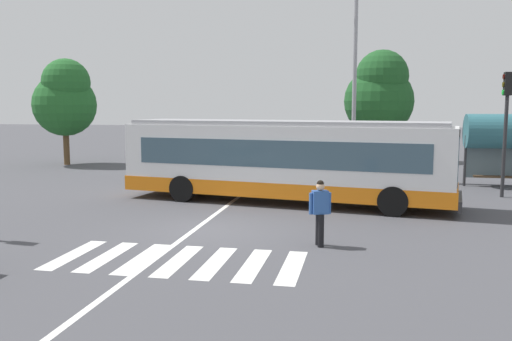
# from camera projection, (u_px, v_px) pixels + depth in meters

# --- Properties ---
(ground_plane) EXTENTS (160.00, 160.00, 0.00)m
(ground_plane) POSITION_uv_depth(u_px,v_px,m) (211.00, 230.00, 15.67)
(ground_plane) COLOR #47474C
(city_transit_bus) EXTENTS (12.60, 4.55, 3.06)m
(city_transit_bus) POSITION_uv_depth(u_px,v_px,m) (284.00, 160.00, 19.92)
(city_transit_bus) COLOR black
(city_transit_bus) RESTS_ON ground_plane
(pedestrian_crossing_street) EXTENTS (0.55, 0.38, 1.72)m
(pedestrian_crossing_street) POSITION_uv_depth(u_px,v_px,m) (320.00, 209.00, 13.76)
(pedestrian_crossing_street) COLOR black
(pedestrian_crossing_street) RESTS_ON ground_plane
(parked_car_blue) EXTENTS (1.98, 4.56, 1.35)m
(parked_car_blue) POSITION_uv_depth(u_px,v_px,m) (224.00, 154.00, 31.67)
(parked_car_blue) COLOR black
(parked_car_blue) RESTS_ON ground_plane
(parked_car_teal) EXTENTS (1.90, 4.51, 1.35)m
(parked_car_teal) POSITION_uv_depth(u_px,v_px,m) (269.00, 155.00, 31.33)
(parked_car_teal) COLOR black
(parked_car_teal) RESTS_ON ground_plane
(parked_car_charcoal) EXTENTS (2.10, 4.61, 1.35)m
(parked_car_charcoal) POSITION_uv_depth(u_px,v_px,m) (318.00, 156.00, 30.39)
(parked_car_charcoal) COLOR black
(parked_car_charcoal) RESTS_ON ground_plane
(parked_car_champagne) EXTENTS (2.00, 4.56, 1.35)m
(parked_car_champagne) POSITION_uv_depth(u_px,v_px,m) (367.00, 157.00, 29.99)
(parked_car_champagne) COLOR black
(parked_car_champagne) RESTS_ON ground_plane
(parked_car_white) EXTENTS (2.05, 4.59, 1.35)m
(parked_car_white) POSITION_uv_depth(u_px,v_px,m) (417.00, 158.00, 29.28)
(parked_car_white) COLOR black
(parked_car_white) RESTS_ON ground_plane
(traffic_light_far_corner) EXTENTS (0.33, 0.32, 4.90)m
(traffic_light_far_corner) POSITION_uv_depth(u_px,v_px,m) (506.00, 114.00, 20.91)
(traffic_light_far_corner) COLOR #28282B
(traffic_light_far_corner) RESTS_ON ground_plane
(twin_arm_street_lamp) EXTENTS (4.10, 0.32, 10.31)m
(twin_arm_street_lamp) POSITION_uv_depth(u_px,v_px,m) (355.00, 52.00, 25.86)
(twin_arm_street_lamp) COLOR #939399
(twin_arm_street_lamp) RESTS_ON ground_plane
(background_tree_left) EXTENTS (3.80, 3.80, 6.42)m
(background_tree_left) POSITION_uv_depth(u_px,v_px,m) (65.00, 98.00, 32.47)
(background_tree_left) COLOR brown
(background_tree_left) RESTS_ON ground_plane
(background_tree_right) EXTENTS (4.58, 4.58, 7.24)m
(background_tree_right) POSITION_uv_depth(u_px,v_px,m) (380.00, 94.00, 35.39)
(background_tree_right) COLOR brown
(background_tree_right) RESTS_ON ground_plane
(crosswalk_painted_stripes) EXTENTS (5.81, 2.62, 0.01)m
(crosswalk_painted_stripes) POSITION_uv_depth(u_px,v_px,m) (178.00, 260.00, 12.55)
(crosswalk_painted_stripes) COLOR silver
(crosswalk_painted_stripes) RESTS_ON ground_plane
(lane_center_line) EXTENTS (0.16, 24.00, 0.01)m
(lane_center_line) POSITION_uv_depth(u_px,v_px,m) (214.00, 215.00, 17.71)
(lane_center_line) COLOR silver
(lane_center_line) RESTS_ON ground_plane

